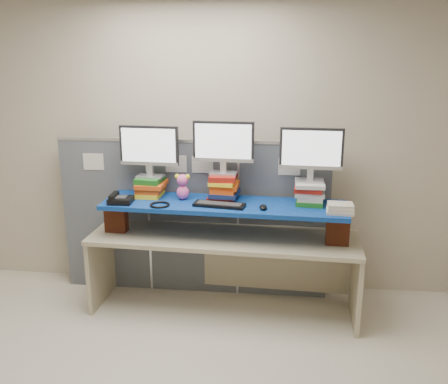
# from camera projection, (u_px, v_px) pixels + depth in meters

# --- Properties ---
(room) EXTENTS (5.00, 4.00, 2.80)m
(room) POSITION_uv_depth(u_px,v_px,m) (140.00, 213.00, 2.93)
(room) COLOR beige
(room) RESTS_ON ground
(cubicle_partition) EXTENTS (2.60, 0.06, 1.53)m
(cubicle_partition) POSITION_uv_depth(u_px,v_px,m) (193.00, 217.00, 4.81)
(cubicle_partition) COLOR #4D535B
(cubicle_partition) RESTS_ON ground
(desk) EXTENTS (2.42, 0.81, 0.73)m
(desk) POSITION_uv_depth(u_px,v_px,m) (224.00, 251.00, 4.49)
(desk) COLOR tan
(desk) RESTS_ON ground
(brick_pier_left) EXTENTS (0.20, 0.11, 0.26)m
(brick_pier_left) POSITION_uv_depth(u_px,v_px,m) (116.00, 217.00, 4.52)
(brick_pier_left) COLOR brown
(brick_pier_left) RESTS_ON desk
(brick_pier_right) EXTENTS (0.20, 0.11, 0.26)m
(brick_pier_right) POSITION_uv_depth(u_px,v_px,m) (338.00, 229.00, 4.22)
(brick_pier_right) COLOR brown
(brick_pier_right) RESTS_ON desk
(blue_board) EXTENTS (2.16, 0.64, 0.04)m
(blue_board) POSITION_uv_depth(u_px,v_px,m) (224.00, 205.00, 4.37)
(blue_board) COLOR navy
(blue_board) RESTS_ON brick_pier_left
(book_stack_left) EXTENTS (0.26, 0.31, 0.18)m
(book_stack_left) POSITION_uv_depth(u_px,v_px,m) (151.00, 186.00, 4.57)
(book_stack_left) COLOR yellow
(book_stack_left) RESTS_ON blue_board
(book_stack_center) EXTENTS (0.28, 0.32, 0.23)m
(book_stack_center) POSITION_uv_depth(u_px,v_px,m) (224.00, 187.00, 4.45)
(book_stack_center) COLOR maroon
(book_stack_center) RESTS_ON blue_board
(book_stack_right) EXTENTS (0.27, 0.32, 0.19)m
(book_stack_right) POSITION_uv_depth(u_px,v_px,m) (309.00, 192.00, 4.34)
(book_stack_right) COLOR #1A631C
(book_stack_right) RESTS_ON blue_board
(monitor_left) EXTENTS (0.54, 0.16, 0.47)m
(monitor_left) POSITION_uv_depth(u_px,v_px,m) (149.00, 148.00, 4.47)
(monitor_left) COLOR #B1B2B6
(monitor_left) RESTS_ON book_stack_left
(monitor_center) EXTENTS (0.54, 0.16, 0.47)m
(monitor_center) POSITION_uv_depth(u_px,v_px,m) (223.00, 144.00, 4.35)
(monitor_center) COLOR #B1B2B6
(monitor_center) RESTS_ON book_stack_center
(monitor_right) EXTENTS (0.54, 0.16, 0.47)m
(monitor_right) POSITION_uv_depth(u_px,v_px,m) (311.00, 151.00, 4.24)
(monitor_right) COLOR #B1B2B6
(monitor_right) RESTS_ON book_stack_right
(keyboard) EXTENTS (0.46, 0.21, 0.03)m
(keyboard) POSITION_uv_depth(u_px,v_px,m) (219.00, 205.00, 4.28)
(keyboard) COLOR black
(keyboard) RESTS_ON blue_board
(mouse) EXTENTS (0.06, 0.11, 0.04)m
(mouse) POSITION_uv_depth(u_px,v_px,m) (263.00, 207.00, 4.19)
(mouse) COLOR black
(mouse) RESTS_ON blue_board
(desk_phone) EXTENTS (0.21, 0.19, 0.09)m
(desk_phone) POSITION_uv_depth(u_px,v_px,m) (120.00, 199.00, 4.36)
(desk_phone) COLOR black
(desk_phone) RESTS_ON blue_board
(headset) EXTENTS (0.18, 0.18, 0.02)m
(headset) POSITION_uv_depth(u_px,v_px,m) (160.00, 205.00, 4.29)
(headset) COLOR black
(headset) RESTS_ON blue_board
(plush_toy) EXTENTS (0.14, 0.10, 0.23)m
(plush_toy) POSITION_uv_depth(u_px,v_px,m) (183.00, 187.00, 4.44)
(plush_toy) COLOR #F15CAE
(plush_toy) RESTS_ON blue_board
(binder_stack) EXTENTS (0.23, 0.19, 0.08)m
(binder_stack) POSITION_uv_depth(u_px,v_px,m) (340.00, 208.00, 4.10)
(binder_stack) COLOR beige
(binder_stack) RESTS_ON blue_board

